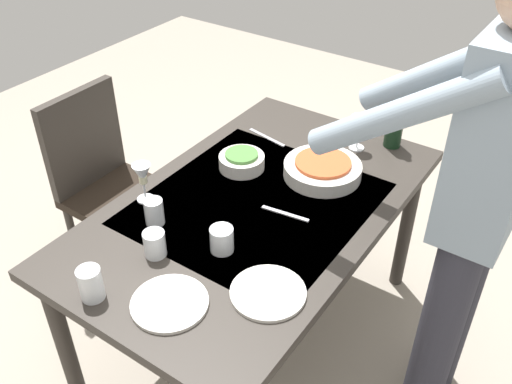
{
  "coord_description": "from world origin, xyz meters",
  "views": [
    {
      "loc": [
        1.34,
        0.92,
        1.97
      ],
      "look_at": [
        0.0,
        0.0,
        0.78
      ],
      "focal_mm": 39.56,
      "sensor_mm": 36.0,
      "label": 1
    }
  ],
  "objects": [
    {
      "name": "ground_plane",
      "position": [
        0.0,
        0.0,
        0.0
      ],
      "size": [
        6.0,
        6.0,
        0.0
      ],
      "primitive_type": "plane",
      "color": "#9E9384"
    },
    {
      "name": "dining_table",
      "position": [
        0.0,
        0.0,
        0.65
      ],
      "size": [
        1.46,
        0.88,
        0.73
      ],
      "color": "#332D28",
      "rests_on": "ground_plane"
    },
    {
      "name": "chair_near",
      "position": [
        0.01,
        -0.82,
        0.53
      ],
      "size": [
        0.4,
        0.4,
        0.91
      ],
      "color": "black",
      "rests_on": "ground_plane"
    },
    {
      "name": "person_server",
      "position": [
        -0.14,
        0.7,
        0.96
      ],
      "size": [
        0.42,
        0.61,
        1.69
      ],
      "color": "#2D2D38",
      "rests_on": "ground_plane"
    },
    {
      "name": "wine_bottle",
      "position": [
        -0.65,
        0.24,
        0.84
      ],
      "size": [
        0.07,
        0.07,
        0.3
      ],
      "color": "black",
      "rests_on": "dining_table"
    },
    {
      "name": "wine_glass_left",
      "position": [
        0.21,
        -0.34,
        0.83
      ],
      "size": [
        0.07,
        0.07,
        0.15
      ],
      "color": "white",
      "rests_on": "dining_table"
    },
    {
      "name": "wine_glass_right",
      "position": [
        -0.55,
        0.13,
        0.83
      ],
      "size": [
        0.07,
        0.07,
        0.15
      ],
      "color": "white",
      "rests_on": "dining_table"
    },
    {
      "name": "water_cup_near_left",
      "position": [
        0.29,
        -0.22,
        0.78
      ],
      "size": [
        0.07,
        0.07,
        0.1
      ],
      "primitive_type": "cylinder",
      "color": "silver",
      "rests_on": "dining_table"
    },
    {
      "name": "water_cup_near_right",
      "position": [
        0.41,
        -0.11,
        0.77
      ],
      "size": [
        0.07,
        0.07,
        0.09
      ],
      "primitive_type": "cylinder",
      "color": "silver",
      "rests_on": "dining_table"
    },
    {
      "name": "water_cup_far_left",
      "position": [
        0.65,
        -0.14,
        0.78
      ],
      "size": [
        0.07,
        0.07,
        0.11
      ],
      "primitive_type": "cylinder",
      "color": "silver",
      "rests_on": "dining_table"
    },
    {
      "name": "water_cup_far_right",
      "position": [
        0.27,
        0.05,
        0.77
      ],
      "size": [
        0.08,
        0.08,
        0.09
      ],
      "primitive_type": "cylinder",
      "color": "silver",
      "rests_on": "dining_table"
    },
    {
      "name": "serving_bowl_pasta",
      "position": [
        -0.29,
        0.11,
        0.76
      ],
      "size": [
        0.3,
        0.3,
        0.07
      ],
      "color": "silver",
      "rests_on": "dining_table"
    },
    {
      "name": "side_bowl_salad",
      "position": [
        -0.16,
        -0.18,
        0.76
      ],
      "size": [
        0.18,
        0.18,
        0.07
      ],
      "color": "silver",
      "rests_on": "dining_table"
    },
    {
      "name": "dinner_plate_near",
      "position": [
        0.55,
        0.07,
        0.74
      ],
      "size": [
        0.23,
        0.23,
        0.01
      ],
      "primitive_type": "cylinder",
      "color": "silver",
      "rests_on": "dining_table"
    },
    {
      "name": "dinner_plate_far",
      "position": [
        0.35,
        0.28,
        0.74
      ],
      "size": [
        0.23,
        0.23,
        0.01
      ],
      "primitive_type": "cylinder",
      "color": "silver",
      "rests_on": "dining_table"
    },
    {
      "name": "table_knife",
      "position": [
        -0.41,
        -0.22,
        0.73
      ],
      "size": [
        0.05,
        0.2,
        0.0
      ],
      "primitive_type": "cube",
      "rotation": [
        0.0,
        0.0,
        -0.18
      ],
      "color": "silver",
      "rests_on": "dining_table"
    },
    {
      "name": "table_fork",
      "position": [
        -0.01,
        0.12,
        0.73
      ],
      "size": [
        0.04,
        0.18,
        0.0
      ],
      "primitive_type": "cube",
      "rotation": [
        0.0,
        0.0,
        0.13
      ],
      "color": "silver",
      "rests_on": "dining_table"
    }
  ]
}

